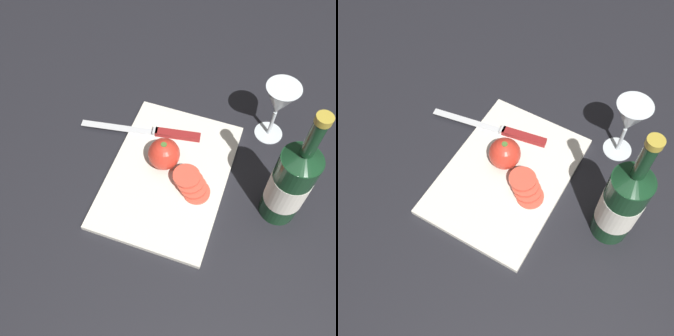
% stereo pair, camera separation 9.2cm
% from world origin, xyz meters
% --- Properties ---
extents(ground_plane, '(3.00, 3.00, 0.00)m').
position_xyz_m(ground_plane, '(0.00, 0.00, 0.00)').
color(ground_plane, black).
extents(cutting_board, '(0.39, 0.28, 0.01)m').
position_xyz_m(cutting_board, '(-0.00, 0.02, 0.01)').
color(cutting_board, silver).
rests_on(cutting_board, ground_plane).
extents(wine_bottle, '(0.09, 0.09, 0.34)m').
position_xyz_m(wine_bottle, '(-0.00, -0.24, 0.12)').
color(wine_bottle, '#14381E').
rests_on(wine_bottle, ground_plane).
extents(wine_glass, '(0.08, 0.08, 0.17)m').
position_xyz_m(wine_glass, '(0.21, -0.18, 0.12)').
color(wine_glass, silver).
rests_on(wine_glass, ground_plane).
extents(whole_tomato, '(0.08, 0.08, 0.08)m').
position_xyz_m(whole_tomato, '(0.03, 0.04, 0.05)').
color(whole_tomato, red).
rests_on(whole_tomato, cutting_board).
extents(knife, '(0.07, 0.31, 0.01)m').
position_xyz_m(knife, '(0.11, 0.07, 0.02)').
color(knife, silver).
rests_on(knife, cutting_board).
extents(tomato_slice_stack_near, '(0.08, 0.10, 0.03)m').
position_xyz_m(tomato_slice_stack_near, '(-0.02, -0.04, 0.03)').
color(tomato_slice_stack_near, '#DB4C38').
rests_on(tomato_slice_stack_near, cutting_board).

